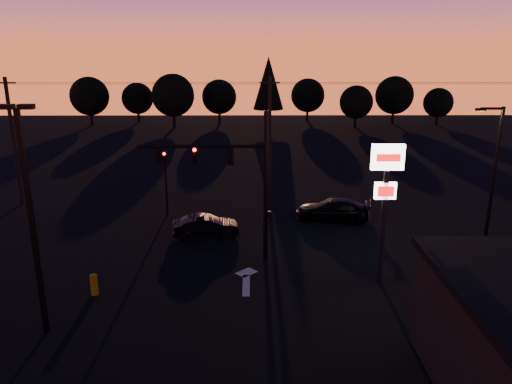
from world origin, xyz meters
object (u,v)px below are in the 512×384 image
secondary_signal (165,173)px  streetlight (493,173)px  car_right (332,210)px  parking_lot_light (30,208)px  suv_parked (475,295)px  car_mid (206,226)px  bollard (94,285)px  traffic_signal_mast (235,171)px  pylon_sign (386,184)px

secondary_signal → streetlight: streetlight is taller
streetlight → car_right: bearing=148.6°
parking_lot_light → suv_parked: bearing=5.8°
secondary_signal → suv_parked: (15.57, -12.65, -2.25)m
streetlight → car_mid: (-15.91, 1.87, -3.77)m
secondary_signal → bollard: 11.69m
traffic_signal_mast → secondary_signal: bearing=123.2°
bollard → car_right: 16.15m
parking_lot_light → streetlight: 23.05m
secondary_signal → streetlight: size_ratio=0.54×
parking_lot_light → car_right: 19.52m
car_mid → traffic_signal_mast: bearing=-159.7°
suv_parked → secondary_signal: bearing=147.1°
car_right → car_mid: bearing=-58.6°
secondary_signal → car_right: 11.33m
pylon_sign → bollard: 14.27m
parking_lot_light → traffic_signal_mast: bearing=43.4°
car_mid → car_right: 8.57m
secondary_signal → parking_lot_light: size_ratio=0.48×
traffic_signal_mast → car_mid: 5.78m
car_mid → suv_parked: (12.57, -8.54, -0.03)m
streetlight → bollard: size_ratio=7.96×
car_right → bollard: bearing=-39.5°
pylon_sign → bollard: size_ratio=6.77×
traffic_signal_mast → parking_lot_light: 10.19m
car_mid → pylon_sign: bearing=-132.2°
pylon_sign → car_mid: bearing=146.9°
pylon_sign → car_right: (-0.94, 8.79, -4.21)m
streetlight → suv_parked: 8.37m
traffic_signal_mast → car_right: (6.16, 6.29, -4.23)m
streetlight → car_right: (-7.85, 4.78, -3.72)m
secondary_signal → pylon_sign: (12.00, -9.99, 2.05)m
bollard → suv_parked: size_ratio=0.23×
car_right → suv_parked: bearing=33.1°
streetlight → suv_parked: (-3.34, -6.66, -3.81)m
parking_lot_light → car_mid: parking_lot_light is taller
traffic_signal_mast → bollard: (-6.41, -3.86, -4.43)m
car_right → pylon_sign: bearing=17.7°
parking_lot_light → car_right: (13.56, 13.28, -4.57)m
parking_lot_light → car_right: bearing=44.4°
traffic_signal_mast → pylon_sign: (7.10, -2.49, -0.02)m
secondary_signal → car_right: size_ratio=0.90×
secondary_signal → car_mid: size_ratio=1.11×
streetlight → bollard: (-20.42, -5.37, -3.92)m
streetlight → suv_parked: bearing=-116.6°
streetlight → suv_parked: size_ratio=1.81×
streetlight → pylon_sign: bearing=-149.9°
bollard → suv_parked: 17.12m
traffic_signal_mast → streetlight: (14.01, 1.51, -0.52)m
pylon_sign → streetlight: streetlight is taller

